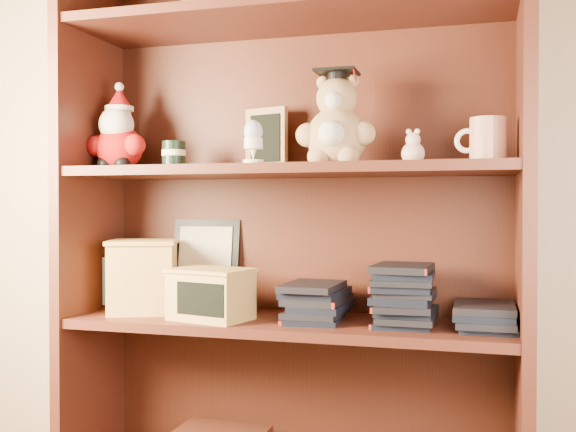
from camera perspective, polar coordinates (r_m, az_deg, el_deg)
name	(u,v)px	position (r m, az deg, el deg)	size (l,w,h in m)	color
bookcase	(292,231)	(1.81, 0.37, -1.28)	(1.20, 0.35, 1.60)	#4E2116
shelf_lower	(288,324)	(1.78, 0.00, -9.12)	(1.14, 0.33, 0.02)	#4E2116
shelf_upper	(288,171)	(1.76, 0.00, 3.83)	(1.14, 0.33, 0.02)	#4E2116
santa_plush	(118,136)	(1.95, -14.17, 6.56)	(0.18, 0.13, 0.25)	#A50F0F
teachers_tin	(174,154)	(1.88, -9.64, 5.16)	(0.07, 0.07, 0.07)	black
chalkboard_plaque	(266,140)	(1.90, -1.84, 6.48)	(0.13, 0.09, 0.17)	#9E7547
egg_cup	(253,141)	(1.71, -2.96, 6.38)	(0.05, 0.05, 0.11)	white
grad_teddy_bear	(336,128)	(1.73, 4.12, 7.44)	(0.20, 0.18, 0.25)	tan
pink_figurine	(413,150)	(1.70, 10.53, 5.49)	(0.06, 0.06, 0.09)	beige
teacher_mug	(487,140)	(1.69, 16.49, 6.17)	(0.12, 0.09, 0.11)	silver
certificate_frame	(206,263)	(1.99, -6.99, -3.98)	(0.21, 0.05, 0.26)	black
treats_box	(143,276)	(1.92, -12.19, -4.96)	(0.24, 0.24, 0.20)	tan
pencils_box	(211,294)	(1.77, -6.55, -6.55)	(0.23, 0.19, 0.13)	tan
book_stack_left	(316,302)	(1.75, 2.42, -7.29)	(0.14, 0.20, 0.10)	black
book_stack_mid	(406,293)	(1.71, 10.00, -6.43)	(0.14, 0.20, 0.16)	black
book_stack_right	(487,316)	(1.71, 16.51, -8.09)	(0.14, 0.20, 0.06)	black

